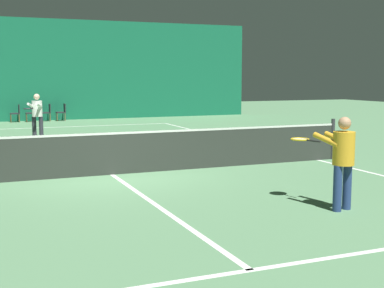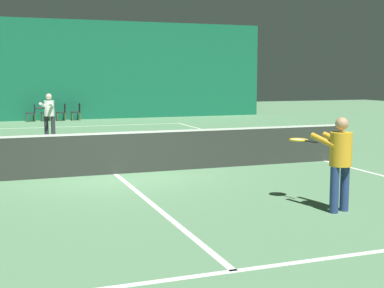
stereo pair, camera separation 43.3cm
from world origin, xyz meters
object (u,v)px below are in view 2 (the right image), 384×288
Objects in this scene: tennis_net at (115,152)px; courtside_chair_0 at (32,112)px; courtside_chair_1 at (47,111)px; player_near at (338,157)px; player_far at (49,112)px; courtside_chair_2 at (62,111)px; courtside_chair_3 at (77,111)px.

courtside_chair_0 is (-0.85, 15.25, -0.03)m from tennis_net.
courtside_chair_0 is 1.00× the size of courtside_chair_1.
player_near is 0.98× the size of player_far.
player_near reaches higher than courtside_chair_2.
player_near is at bearing 38.75° from player_far.
tennis_net reaches higher than courtside_chair_3.
player_near is at bearing -59.17° from tennis_net.
courtside_chair_3 is at bearing -9.23° from player_near.
tennis_net is 15.31m from courtside_chair_3.
player_far reaches higher than player_near.
player_far is at bearing -4.49° from courtside_chair_1.
courtside_chair_0 is 0.72m from courtside_chair_1.
courtside_chair_2 is at bearing 87.81° from tennis_net.
player_far reaches higher than courtside_chair_0.
courtside_chair_2 is (-2.11, 19.76, -0.41)m from player_near.
player_near reaches higher than courtside_chair_0.
courtside_chair_1 is 1.00× the size of courtside_chair_2.
player_far is (-3.40, 12.43, 0.02)m from player_near.
courtside_chair_0 is (-0.14, 7.33, -0.43)m from player_far.
tennis_net is at bearing 28.57° from player_far.
courtside_chair_3 is at bearing 90.00° from courtside_chair_0.
tennis_net reaches higher than courtside_chair_0.
courtside_chair_1 is at bearing 90.51° from tennis_net.
player_near is 1.83× the size of courtside_chair_3.
courtside_chair_3 is (0.72, 0.00, 0.00)m from courtside_chair_2.
courtside_chair_0 and courtside_chair_2 have the same top height.
courtside_chair_1 is (-2.83, 19.76, -0.41)m from player_near.
courtside_chair_0 is (-3.54, 19.76, -0.41)m from player_near.
courtside_chair_0 is 1.44m from courtside_chair_2.
tennis_net is 7.65× the size of player_far.
courtside_chair_2 is at bearing -90.00° from courtside_chair_3.
courtside_chair_1 is 1.44m from courtside_chair_3.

